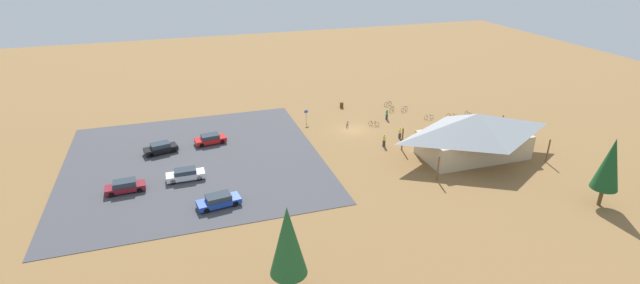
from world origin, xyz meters
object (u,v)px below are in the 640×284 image
at_px(trash_bin, 342,105).
at_px(car_white_back_corner, 186,174).
at_px(pine_center, 288,241).
at_px(visitor_at_bikes, 387,114).
at_px(bike_pavilion, 475,132).
at_px(bicycle_teal_yard_right, 469,115).
at_px(bicycle_purple_near_porch, 388,104).
at_px(bicycle_red_by_bin, 452,116).
at_px(car_maroon_aisle_side, 125,186).
at_px(visitor_near_lot, 400,133).
at_px(bicycle_black_trailside, 374,124).
at_px(bicycle_silver_back_row, 404,109).
at_px(car_blue_far_end, 219,200).
at_px(bicycle_orange_yard_front, 392,109).
at_px(pine_midwest, 610,164).
at_px(bicycle_blue_yard_left, 347,124).
at_px(visitor_by_pavilion, 384,140).
at_px(bicycle_white_yard_center, 429,117).
at_px(lot_sign, 306,115).
at_px(bicycle_green_front_row, 472,121).
at_px(car_black_second_row, 161,148).
at_px(car_red_by_curb, 210,139).

distance_m(trash_bin, car_white_back_corner, 32.40).
height_order(pine_center, visitor_at_bikes, pine_center).
xyz_separation_m(bike_pavilion, bicycle_teal_yard_right, (-8.13, -12.67, -2.96)).
xyz_separation_m(bicycle_purple_near_porch, visitor_at_bikes, (2.95, 5.69, 0.50)).
distance_m(bicycle_red_by_bin, car_maroon_aisle_side, 49.22).
height_order(bike_pavilion, visitor_near_lot, bike_pavilion).
bearing_deg(bicycle_red_by_bin, car_maroon_aisle_side, 10.56).
distance_m(bicycle_black_trailside, bicycle_red_by_bin, 13.29).
distance_m(bicycle_red_by_bin, bicycle_silver_back_row, 7.79).
relative_size(bicycle_teal_yard_right, car_blue_far_end, 0.37).
bearing_deg(bicycle_orange_yard_front, bicycle_teal_yard_right, 150.37).
bearing_deg(bicycle_red_by_bin, bicycle_purple_near_porch, -49.53).
bearing_deg(bike_pavilion, car_blue_far_end, 4.19).
relative_size(pine_midwest, bicycle_silver_back_row, 4.98).
relative_size(bicycle_teal_yard_right, car_white_back_corner, 0.40).
bearing_deg(bicycle_blue_yard_left, pine_center, 61.80).
relative_size(bike_pavilion, bicycle_teal_yard_right, 9.18).
relative_size(pine_midwest, visitor_by_pavilion, 4.41).
relative_size(bicycle_purple_near_porch, car_blue_far_end, 0.35).
bearing_deg(bike_pavilion, pine_center, 31.45).
xyz_separation_m(bicycle_blue_yard_left, visitor_at_bikes, (-7.07, -0.95, 0.55)).
height_order(car_white_back_corner, visitor_at_bikes, visitor_at_bikes).
distance_m(bicycle_white_yard_center, visitor_by_pavilion, 13.44).
height_order(car_blue_far_end, visitor_at_bikes, visitor_at_bikes).
height_order(bike_pavilion, bicycle_white_yard_center, bike_pavilion).
bearing_deg(visitor_at_bikes, bicycle_white_yard_center, 162.45).
bearing_deg(lot_sign, car_blue_far_end, 52.41).
xyz_separation_m(bike_pavilion, visitor_at_bikes, (4.93, -15.72, -2.46)).
xyz_separation_m(bicycle_orange_yard_front, car_maroon_aisle_side, (40.57, 14.82, 0.36)).
bearing_deg(bike_pavilion, bicycle_green_front_row, -124.74).
distance_m(bike_pavilion, bicycle_black_trailside, 16.26).
bearing_deg(bicycle_white_yard_center, bicycle_silver_back_row, -66.38).
relative_size(bicycle_teal_yard_right, car_maroon_aisle_side, 0.41).
relative_size(car_maroon_aisle_side, visitor_at_bikes, 2.58).
distance_m(bicycle_orange_yard_front, visitor_at_bikes, 3.88).
relative_size(bicycle_blue_yard_left, bicycle_purple_near_porch, 0.87).
xyz_separation_m(trash_bin, visitor_at_bikes, (-4.86, 7.47, 0.45)).
xyz_separation_m(trash_bin, bicycle_purple_near_porch, (-7.82, 1.78, -0.05)).
relative_size(bike_pavilion, bicycle_black_trailside, 11.92).
height_order(pine_midwest, car_black_second_row, pine_midwest).
height_order(bicycle_blue_yard_left, bicycle_orange_yard_front, bicycle_orange_yard_front).
xyz_separation_m(bicycle_purple_near_porch, car_maroon_aisle_side, (41.17, 17.48, 0.34)).
bearing_deg(visitor_near_lot, bicycle_silver_back_row, -120.69).
height_order(bike_pavilion, car_red_by_curb, bike_pavilion).
xyz_separation_m(bicycle_green_front_row, visitor_near_lot, (13.41, 1.83, 0.45)).
bearing_deg(lot_sign, trash_bin, -146.91).
bearing_deg(bicycle_orange_yard_front, car_red_by_curb, 7.73).
bearing_deg(visitor_by_pavilion, bicycle_red_by_bin, -156.44).
distance_m(bicycle_silver_back_row, visitor_by_pavilion, 15.05).
relative_size(trash_bin, bicycle_silver_back_row, 0.57).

